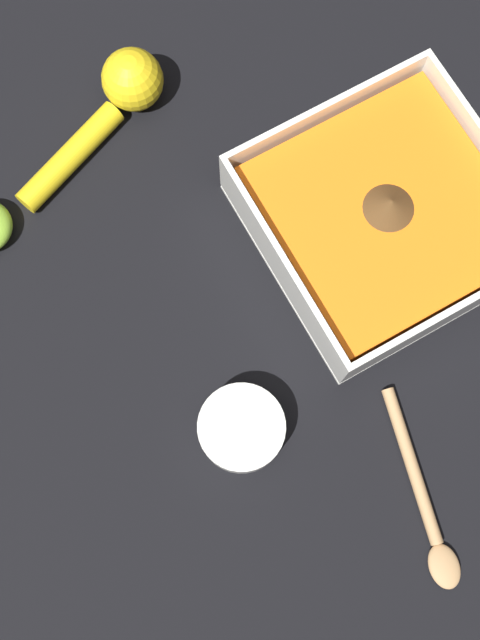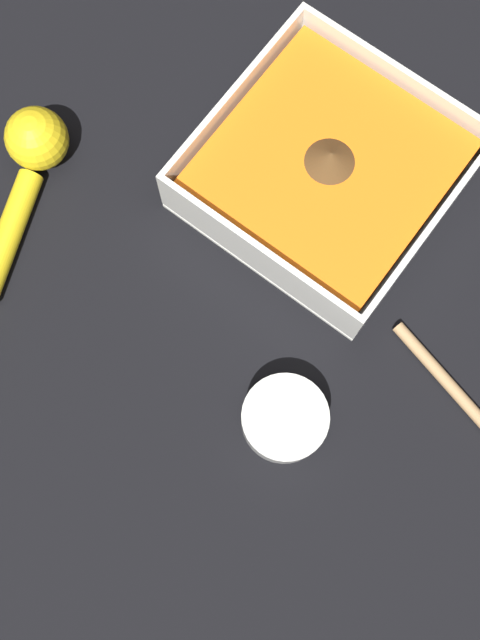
% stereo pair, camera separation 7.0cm
% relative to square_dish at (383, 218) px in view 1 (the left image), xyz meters
% --- Properties ---
extents(ground_plane, '(4.00, 4.00, 0.00)m').
position_rel_square_dish_xyz_m(ground_plane, '(0.01, -0.05, -0.03)').
color(ground_plane, black).
extents(square_dish, '(0.23, 0.23, 0.07)m').
position_rel_square_dish_xyz_m(square_dish, '(0.00, 0.00, 0.00)').
color(square_dish, silver).
rests_on(square_dish, ground_plane).
extents(spice_bowl, '(0.08, 0.08, 0.04)m').
position_rel_square_dish_xyz_m(spice_bowl, '(0.11, -0.22, -0.01)').
color(spice_bowl, silver).
rests_on(spice_bowl, ground_plane).
extents(lemon_squeezer, '(0.10, 0.19, 0.06)m').
position_rel_square_dish_xyz_m(lemon_squeezer, '(-0.24, -0.17, -0.00)').
color(lemon_squeezer, yellow).
rests_on(lemon_squeezer, ground_plane).
extents(wooden_spoon, '(0.19, 0.06, 0.01)m').
position_rel_square_dish_xyz_m(wooden_spoon, '(0.25, -0.11, -0.02)').
color(wooden_spoon, tan).
rests_on(wooden_spoon, ground_plane).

